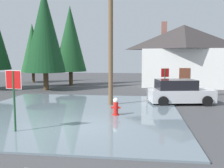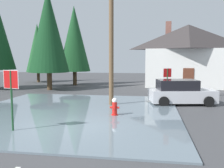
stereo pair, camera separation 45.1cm
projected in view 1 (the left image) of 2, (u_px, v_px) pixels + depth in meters
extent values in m
cube|color=#424244|center=(73.00, 129.00, 10.50)|extent=(80.00, 80.00, 0.10)
cube|color=slate|center=(73.00, 112.00, 13.49)|extent=(11.30, 11.93, 0.07)
cube|color=silver|center=(37.00, 145.00, 8.46)|extent=(3.89, 0.63, 0.01)
cylinder|color=#1E4C28|center=(14.00, 102.00, 9.67)|extent=(0.08, 0.08, 2.44)
cube|color=white|center=(13.00, 80.00, 9.58)|extent=(0.71, 0.17, 0.72)
cube|color=red|center=(13.00, 80.00, 9.58)|extent=(0.67, 0.17, 0.68)
cylinder|color=red|center=(116.00, 115.00, 12.62)|extent=(0.34, 0.34, 0.11)
cylinder|color=red|center=(116.00, 108.00, 12.58)|extent=(0.25, 0.25, 0.62)
sphere|color=white|center=(116.00, 101.00, 12.54)|extent=(0.27, 0.27, 0.27)
cylinder|color=red|center=(112.00, 107.00, 12.60)|extent=(0.11, 0.10, 0.10)
cylinder|color=red|center=(119.00, 108.00, 12.55)|extent=(0.11, 0.10, 0.10)
cylinder|color=red|center=(115.00, 108.00, 12.40)|extent=(0.12, 0.11, 0.12)
cylinder|color=brown|center=(111.00, 34.00, 15.05)|extent=(0.28, 0.28, 8.70)
cylinder|color=#1E4C28|center=(165.00, 82.00, 19.24)|extent=(0.08, 0.08, 2.14)
cube|color=white|center=(165.00, 73.00, 19.16)|extent=(0.63, 0.28, 0.68)
cube|color=red|center=(165.00, 73.00, 19.16)|extent=(0.60, 0.28, 0.64)
cube|color=silver|center=(183.00, 68.00, 26.29)|extent=(8.58, 5.86, 3.86)
pyramid|color=#332D2D|center=(184.00, 37.00, 25.97)|extent=(9.26, 6.33, 2.51)
cube|color=brown|center=(164.00, 32.00, 27.24)|extent=(0.65, 0.65, 2.26)
cube|color=#592D1E|center=(184.00, 79.00, 23.86)|extent=(1.00, 0.15, 2.00)
cube|color=silver|center=(180.00, 95.00, 16.11)|extent=(4.28, 2.59, 0.76)
cube|color=black|center=(176.00, 84.00, 16.03)|extent=(2.67, 2.07, 0.62)
cylinder|color=black|center=(195.00, 96.00, 17.15)|extent=(0.67, 0.33, 0.64)
cylinder|color=black|center=(207.00, 101.00, 15.28)|extent=(0.67, 0.33, 0.64)
cylinder|color=black|center=(156.00, 97.00, 16.99)|extent=(0.67, 0.33, 0.64)
cylinder|color=black|center=(163.00, 101.00, 15.13)|extent=(0.67, 0.33, 0.64)
cylinder|color=#4C3823|center=(46.00, 81.00, 23.01)|extent=(0.46, 0.46, 1.66)
cone|color=#143D1E|center=(45.00, 30.00, 22.55)|extent=(3.68, 3.68, 7.54)
cylinder|color=#4C3823|center=(33.00, 77.00, 30.58)|extent=(0.36, 0.36, 1.28)
cone|color=#1E5128|center=(33.00, 48.00, 30.22)|extent=(2.84, 2.84, 5.82)
cylinder|color=#4C3823|center=(71.00, 78.00, 27.25)|extent=(0.43, 0.43, 1.53)
cone|color=#194723|center=(70.00, 39.00, 26.81)|extent=(3.40, 3.40, 6.98)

